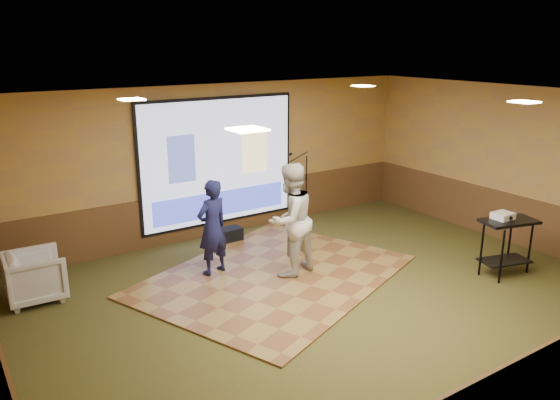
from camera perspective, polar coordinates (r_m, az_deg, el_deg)
ground at (r=8.52m, az=4.78°, el=-10.06°), size 9.00×9.00×0.00m
room_shell at (r=7.82m, az=5.15°, el=3.82°), size 9.04×7.04×3.02m
wainscot_back at (r=11.08m, az=-6.31°, el=-1.13°), size 9.00×0.04×0.95m
wainscot_front at (r=6.32m, az=25.70°, el=-17.02°), size 9.00×0.04×0.95m
wainscot_right at (r=11.50m, az=22.72°, el=-1.69°), size 0.04×7.00×0.95m
projector_screen at (r=10.79m, az=-6.37°, el=3.89°), size 3.32×0.06×2.52m
downlight_nw at (r=8.22m, az=-15.25°, el=10.11°), size 0.32×0.32×0.02m
downlight_ne at (r=10.47m, az=8.66°, el=11.70°), size 0.32×0.32×0.02m
downlight_sw at (r=5.22m, az=-3.42°, el=7.37°), size 0.32×0.32×0.02m
downlight_se at (r=8.32m, az=24.17°, el=9.34°), size 0.32×0.32×0.02m
dance_floor at (r=9.17m, az=-0.59°, el=-7.92°), size 5.14×4.58×0.03m
player_left at (r=9.03m, az=-7.08°, el=-2.85°), size 0.66×0.51×1.61m
player_right at (r=8.90m, az=1.08°, el=-2.09°), size 1.06×0.91×1.88m
av_table at (r=9.79m, az=22.66°, el=-3.54°), size 0.91×0.48×0.96m
projector at (r=9.70m, az=22.26°, el=-1.53°), size 0.33×0.28×0.11m
mic_stand at (r=11.71m, az=2.53°, el=0.01°), size 0.62×0.25×1.57m
banquet_chair at (r=9.05m, az=-24.19°, el=-7.29°), size 0.86×0.84×0.75m
duffel_bag at (r=10.71m, az=-5.22°, el=-3.64°), size 0.45×0.31×0.27m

